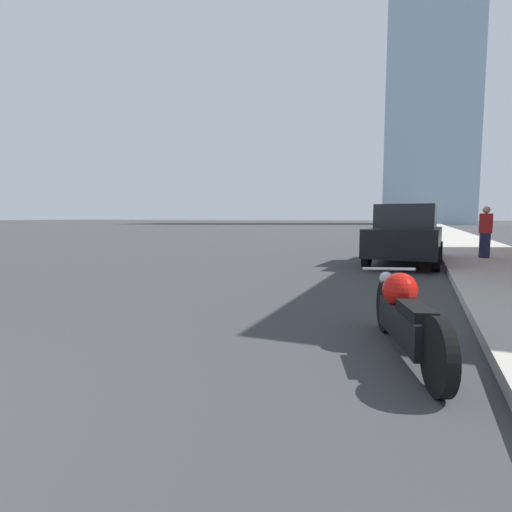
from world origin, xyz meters
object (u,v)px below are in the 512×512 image
motorcycle (405,316)px  pedestrian (485,232)px  parked_car_black (406,235)px  parked_car_white (411,229)px

motorcycle → pedestrian: 10.28m
motorcycle → parked_car_black: parked_car_black is taller
motorcycle → parked_car_black: bearing=74.8°
parked_car_white → motorcycle: bearing=-84.5°
motorcycle → parked_car_black: 8.56m
motorcycle → parked_car_white: parked_car_white is taller
parked_car_black → parked_car_white: bearing=94.0°
parked_car_black → pedestrian: (2.30, 1.52, 0.08)m
parked_car_black → parked_car_white: (-0.09, 11.42, -0.11)m
motorcycle → parked_car_white: bearing=74.1°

